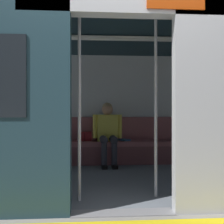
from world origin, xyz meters
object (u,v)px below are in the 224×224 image
at_px(handbag, 85,136).
at_px(grab_pole_door, 79,106).
at_px(book, 124,140).
at_px(bench_seat, 109,146).
at_px(person_seated, 108,129).
at_px(train_car, 109,76).
at_px(grab_pole_far, 156,106).

relative_size(handbag, grab_pole_door, 0.12).
xyz_separation_m(handbag, grab_pole_door, (-0.02, 2.14, 0.53)).
relative_size(book, grab_pole_door, 0.10).
height_order(bench_seat, person_seated, person_seated).
distance_m(handbag, book, 0.76).
height_order(train_car, person_seated, train_car).
height_order(bench_seat, handbag, handbag).
xyz_separation_m(book, grab_pole_door, (0.74, 2.13, 0.60)).
bearing_deg(grab_pole_far, bench_seat, -77.58).
xyz_separation_m(person_seated, grab_pole_door, (0.42, 2.02, 0.39)).
bearing_deg(bench_seat, book, -169.29).
bearing_deg(grab_pole_far, handbag, -66.62).
distance_m(train_car, grab_pole_door, 1.10).
xyz_separation_m(bench_seat, person_seated, (0.02, 0.05, 0.32)).
xyz_separation_m(handbag, grab_pole_far, (-0.89, 2.06, 0.53)).
bearing_deg(person_seated, train_car, 87.69).
relative_size(bench_seat, grab_pole_far, 1.23).
height_order(book, grab_pole_door, grab_pole_door).
relative_size(handbag, book, 1.18).
height_order(person_seated, book, person_seated).
relative_size(person_seated, book, 5.28).
height_order(train_car, book, train_car).
bearing_deg(grab_pole_door, handbag, -89.58).
bearing_deg(grab_pole_far, train_car, -59.18).
height_order(bench_seat, book, book).
relative_size(train_car, handbag, 24.62).
height_order(train_car, bench_seat, train_car).
distance_m(bench_seat, person_seated, 0.33).
xyz_separation_m(person_seated, book, (-0.32, -0.11, -0.21)).
bearing_deg(book, grab_pole_far, 60.13).
xyz_separation_m(grab_pole_door, grab_pole_far, (-0.88, -0.08, 0.00)).
height_order(person_seated, grab_pole_far, grab_pole_far).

